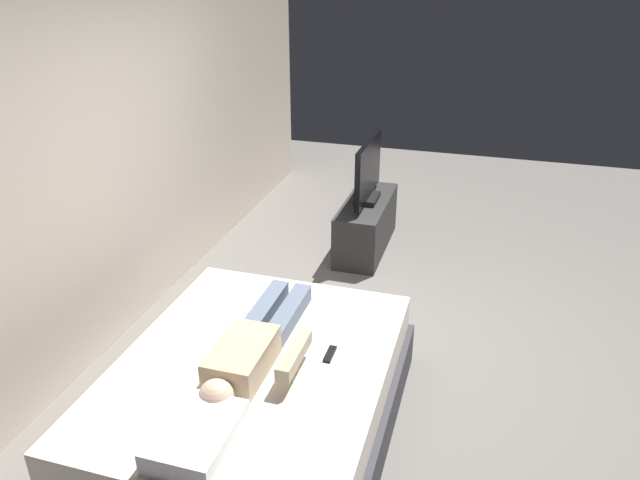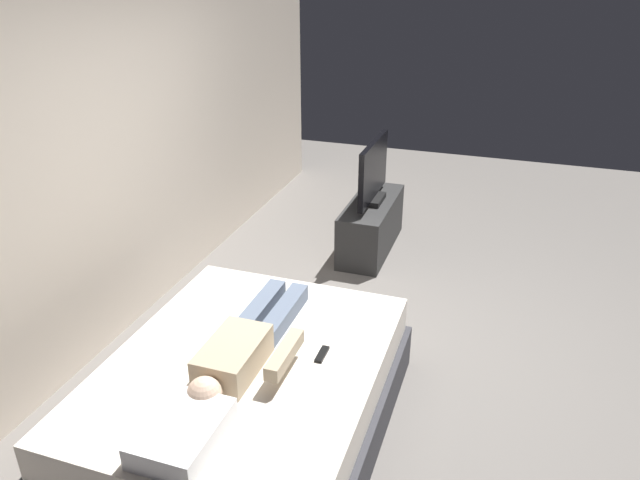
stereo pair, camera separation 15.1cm
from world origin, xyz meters
The scene contains 8 objects.
ground_plane centered at (0.00, 0.00, 0.00)m, with size 10.00×10.00×0.00m, color slate.
back_wall centered at (0.40, 2.01, 1.40)m, with size 6.40×0.10×2.80m, color beige.
bed centered at (-1.05, 0.59, 0.26)m, with size 1.99×1.57×0.54m.
pillow centered at (-1.73, 0.59, 0.60)m, with size 0.48×0.34×0.12m, color white.
person centered at (-1.02, 0.59, 0.62)m, with size 1.26×0.46×0.18m.
remote centered at (-0.87, 0.18, 0.55)m, with size 0.15×0.04×0.02m, color black.
tv_stand centered at (1.63, 0.52, 0.25)m, with size 1.10×0.40×0.50m, color #2D2D2D.
tv centered at (1.63, 0.52, 0.78)m, with size 0.88×0.20×0.59m.
Camera 2 is at (-3.57, -0.72, 2.64)m, focal length 33.85 mm.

